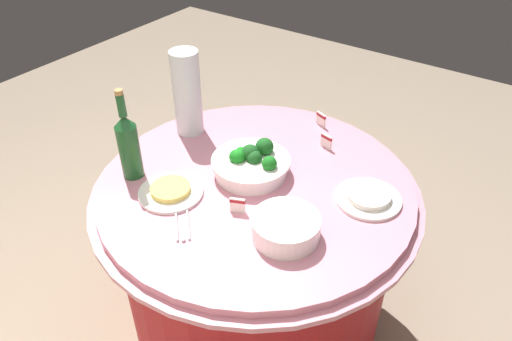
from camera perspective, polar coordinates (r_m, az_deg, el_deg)
The scene contains 12 objects.
ground_plane at distance 2.23m, azimuth -0.00°, elevation -16.49°, with size 6.00×6.00×0.00m, color gray.
buffet_table at distance 1.95m, azimuth -0.00°, elevation -9.84°, with size 1.16×1.16×0.74m.
broccoli_bowl at distance 1.72m, azimuth -0.57°, elevation 0.85°, with size 0.28×0.28×0.12m.
plate_stack at distance 1.48m, azimuth 3.51°, elevation -6.66°, with size 0.21×0.21×0.07m.
wine_bottle at distance 1.72m, azimuth -14.72°, elevation 2.97°, with size 0.07×0.07×0.34m.
decorative_fruit_vase at distance 1.92m, azimuth -8.02°, elevation 8.42°, with size 0.11×0.11×0.34m.
serving_tongs at distance 1.55m, azimuth -8.62°, elevation -6.23°, with size 0.14×0.14×0.01m.
food_plate_rice at distance 1.66m, azimuth 13.04°, elevation -3.07°, with size 0.22×0.22×0.03m.
food_plate_noodles at distance 1.67m, azimuth -9.97°, elevation -2.39°, with size 0.22×0.22×0.03m.
label_placard_front at distance 2.02m, azimuth 7.54°, elevation 6.07°, with size 0.05×0.03×0.05m.
label_placard_mid at distance 1.56m, azimuth -2.17°, elevation -4.01°, with size 0.05×0.03×0.05m.
label_placard_rear at distance 1.88m, azimuth 8.24°, elevation 3.49°, with size 0.05×0.02×0.05m.
Camera 1 is at (-0.77, 1.10, 1.79)m, focal length 34.13 mm.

